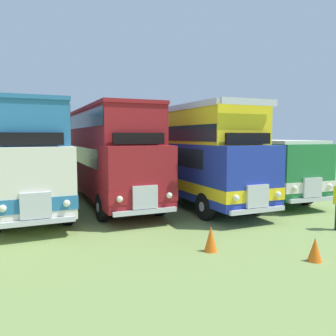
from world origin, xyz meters
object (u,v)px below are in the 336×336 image
at_px(bus_sixth_in_row, 183,152).
at_px(cone_far_end, 315,249).
at_px(bus_seventh_in_row, 244,162).
at_px(bus_fourth_in_row, 26,153).
at_px(bus_fifth_in_row, 108,151).
at_px(cone_mid_row, 211,239).

xyz_separation_m(bus_sixth_in_row, cone_far_end, (-0.61, -9.15, -2.05)).
relative_size(bus_sixth_in_row, cone_far_end, 18.73).
height_order(bus_seventh_in_row, cone_far_end, bus_seventh_in_row).
height_order(bus_fourth_in_row, bus_fifth_in_row, same).
distance_m(bus_sixth_in_row, bus_seventh_in_row, 3.70).
bearing_deg(bus_fourth_in_row, bus_fifth_in_row, 3.17).
relative_size(bus_fifth_in_row, bus_seventh_in_row, 1.01).
xyz_separation_m(bus_seventh_in_row, cone_mid_row, (-6.33, -7.51, -1.39)).
height_order(bus_seventh_in_row, cone_mid_row, bus_seventh_in_row).
height_order(bus_fourth_in_row, cone_far_end, bus_fourth_in_row).
bearing_deg(bus_sixth_in_row, cone_mid_row, -109.80).
distance_m(bus_fifth_in_row, bus_seventh_in_row, 7.36).
bearing_deg(bus_sixth_in_row, bus_seventh_in_row, 0.80).
bearing_deg(cone_mid_row, bus_seventh_in_row, 49.84).
height_order(bus_fifth_in_row, cone_far_end, bus_fifth_in_row).
height_order(bus_fifth_in_row, cone_mid_row, bus_fifth_in_row).
distance_m(bus_sixth_in_row, cone_far_end, 9.40).
bearing_deg(cone_mid_row, bus_fourth_in_row, 119.98).
relative_size(bus_seventh_in_row, cone_mid_row, 14.37).
xyz_separation_m(bus_fifth_in_row, bus_sixth_in_row, (3.65, -0.74, -0.11)).
distance_m(bus_fourth_in_row, bus_fifth_in_row, 3.65).
relative_size(bus_sixth_in_row, bus_seventh_in_row, 1.12).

